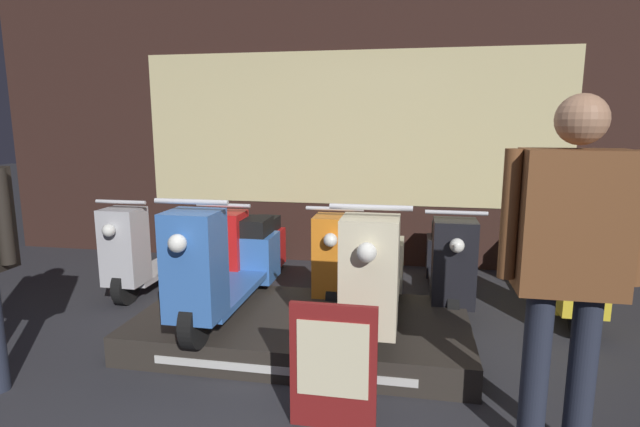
{
  "coord_description": "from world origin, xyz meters",
  "views": [
    {
      "loc": [
        0.73,
        -2.21,
        1.63
      ],
      "look_at": [
        -0.02,
        1.76,
        0.88
      ],
      "focal_mm": 28.0,
      "sensor_mm": 36.0,
      "label": 1
    }
  ],
  "objects": [
    {
      "name": "scooter_backrow_1",
      "position": [
        -0.84,
        2.29,
        0.38
      ],
      "size": [
        0.47,
        1.68,
        0.95
      ],
      "color": "black",
      "rests_on": "ground_plane"
    },
    {
      "name": "scooter_display_right",
      "position": [
        0.49,
        1.16,
        0.59
      ],
      "size": [
        0.47,
        1.68,
        0.95
      ],
      "color": "black",
      "rests_on": "display_platform"
    },
    {
      "name": "scooter_backrow_2",
      "position": [
        0.11,
        2.29,
        0.38
      ],
      "size": [
        0.47,
        1.68,
        0.95
      ],
      "color": "black",
      "rests_on": "ground_plane"
    },
    {
      "name": "scooter_display_left",
      "position": [
        -0.6,
        1.16,
        0.59
      ],
      "size": [
        0.47,
        1.68,
        0.95
      ],
      "color": "black",
      "rests_on": "display_platform"
    },
    {
      "name": "shop_wall_back",
      "position": [
        0.0,
        3.44,
        1.6
      ],
      "size": [
        8.67,
        0.09,
        3.2
      ],
      "color": "#331E19",
      "rests_on": "ground_plane"
    },
    {
      "name": "display_platform",
      "position": [
        -0.05,
        1.2,
        0.11
      ],
      "size": [
        2.43,
        1.25,
        0.21
      ],
      "color": "#2D2823",
      "rests_on": "ground_plane"
    },
    {
      "name": "price_sign_board",
      "position": [
        0.34,
        0.2,
        0.35
      ],
      "size": [
        0.47,
        0.04,
        0.7
      ],
      "color": "maroon",
      "rests_on": "ground_plane"
    },
    {
      "name": "person_right_browsing",
      "position": [
        1.45,
        0.2,
        1.06
      ],
      "size": [
        0.63,
        0.26,
        1.75
      ],
      "color": "#232838",
      "rests_on": "ground_plane"
    },
    {
      "name": "scooter_backrow_0",
      "position": [
        -1.8,
        2.29,
        0.38
      ],
      "size": [
        0.47,
        1.68,
        0.95
      ],
      "color": "black",
      "rests_on": "ground_plane"
    },
    {
      "name": "scooter_backrow_4",
      "position": [
        2.02,
        2.29,
        0.38
      ],
      "size": [
        0.47,
        1.68,
        0.95
      ],
      "color": "black",
      "rests_on": "ground_plane"
    },
    {
      "name": "scooter_backrow_3",
      "position": [
        1.06,
        2.29,
        0.38
      ],
      "size": [
        0.47,
        1.68,
        0.95
      ],
      "color": "black",
      "rests_on": "ground_plane"
    }
  ]
}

